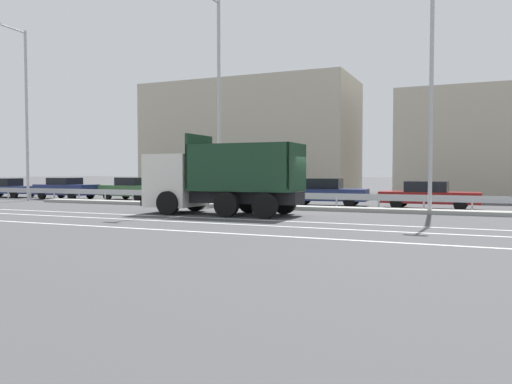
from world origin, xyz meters
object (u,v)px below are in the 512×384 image
(street_lamp_0, at_px, (25,108))
(parked_car_3, at_px, (216,190))
(parked_car_2, at_px, (132,189))
(parked_car_0, at_px, (6,188))
(parked_car_4, at_px, (326,192))
(street_lamp_2, at_px, (431,91))
(parked_car_1, at_px, (66,188))
(median_road_sign, at_px, (209,181))
(parked_car_5, at_px, (429,195))
(street_lamp_1, at_px, (217,93))
(dump_truck, at_px, (205,184))

(street_lamp_0, height_order, parked_car_3, street_lamp_0)
(street_lamp_0, xyz_separation_m, parked_car_2, (5.60, 3.55, -5.23))
(parked_car_0, height_order, parked_car_4, parked_car_4)
(street_lamp_2, distance_m, parked_car_0, 30.41)
(parked_car_3, bearing_deg, parked_car_1, -84.19)
(street_lamp_0, xyz_separation_m, parked_car_0, (-5.26, 2.91, -5.28))
(median_road_sign, bearing_deg, parked_car_5, 14.86)
(median_road_sign, xyz_separation_m, parked_car_3, (-1.17, 3.01, -0.62))
(street_lamp_0, bearing_deg, parked_car_3, 13.85)
(median_road_sign, xyz_separation_m, parked_car_5, (10.95, 2.91, -0.70))
(street_lamp_2, bearing_deg, parked_car_1, 172.81)
(parked_car_1, relative_size, parked_car_3, 0.86)
(street_lamp_2, bearing_deg, parked_car_0, 174.00)
(street_lamp_1, distance_m, parked_car_4, 7.97)
(parked_car_0, bearing_deg, parked_car_5, 86.37)
(street_lamp_1, relative_size, parked_car_5, 2.26)
(street_lamp_0, distance_m, street_lamp_1, 13.89)
(median_road_sign, height_order, street_lamp_0, street_lamp_0)
(parked_car_2, bearing_deg, street_lamp_2, -96.27)
(parked_car_0, distance_m, parked_car_5, 29.62)
(dump_truck, bearing_deg, street_lamp_1, 19.20)
(parked_car_3, relative_size, parked_car_4, 1.08)
(street_lamp_2, distance_m, parked_car_5, 5.69)
(median_road_sign, height_order, street_lamp_2, street_lamp_2)
(parked_car_2, bearing_deg, street_lamp_1, -108.09)
(median_road_sign, distance_m, parked_car_5, 11.36)
(parked_car_2, bearing_deg, parked_car_1, 103.52)
(dump_truck, height_order, street_lamp_0, street_lamp_0)
(dump_truck, relative_size, street_lamp_0, 0.65)
(median_road_sign, distance_m, street_lamp_1, 4.65)
(street_lamp_0, distance_m, parked_car_0, 8.00)
(median_road_sign, distance_m, street_lamp_0, 14.17)
(street_lamp_0, distance_m, parked_car_4, 19.92)
(parked_car_0, bearing_deg, median_road_sign, 77.53)
(parked_car_0, xyz_separation_m, parked_car_5, (29.62, 0.01, 0.00))
(street_lamp_0, height_order, parked_car_5, street_lamp_0)
(street_lamp_2, xyz_separation_m, parked_car_4, (-5.67, 3.45, -4.68))
(dump_truck, bearing_deg, street_lamp_2, -68.71)
(street_lamp_2, height_order, parked_car_5, street_lamp_2)
(median_road_sign, xyz_separation_m, parked_car_4, (5.54, 3.21, -0.65))
(parked_car_2, height_order, parked_car_5, parked_car_2)
(street_lamp_1, relative_size, parked_car_2, 2.52)
(street_lamp_1, xyz_separation_m, parked_car_5, (10.47, 2.90, -5.32))
(parked_car_1, xyz_separation_m, parked_car_5, (23.74, 0.12, -0.04))
(street_lamp_2, xyz_separation_m, parked_car_2, (-19.02, 3.77, -4.68))
(street_lamp_0, xyz_separation_m, parked_car_1, (0.63, 2.80, -5.24))
(parked_car_1, relative_size, parked_car_5, 0.88)
(parked_car_2, height_order, parked_car_4, parked_car_4)
(parked_car_4, bearing_deg, street_lamp_0, -84.21)
(median_road_sign, distance_m, street_lamp_2, 11.92)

